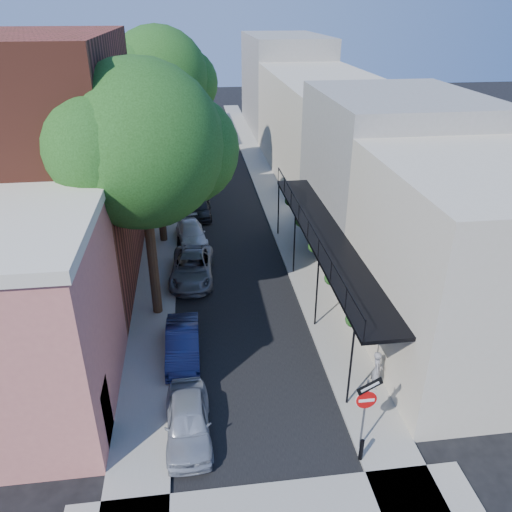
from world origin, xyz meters
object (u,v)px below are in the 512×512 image
object	(u,v)px
parked_car_f	(199,180)
pedestrian	(377,370)
parked_car_a	(188,420)
parked_car_b	(183,343)
sign_post	(366,402)
oak_near	(152,147)
oak_far	(165,80)
parked_car_d	(191,233)
parked_car_g	(191,163)
bollard	(361,450)
parked_car_c	(192,268)
parked_car_e	(200,208)
oak_mid	(161,125)

from	to	relation	value
parked_car_f	pedestrian	distance (m)	24.88
parked_car_a	parked_car_b	xyz separation A→B (m)	(-0.18, 4.30, -0.01)
parked_car_f	sign_post	bearing A→B (deg)	-85.02
oak_near	oak_far	xyz separation A→B (m)	(0.01, 17.01, 0.38)
oak_near	parked_car_d	size ratio (longest dim) A/B	2.92
parked_car_a	parked_car_g	distance (m)	30.12
bollard	parked_car_c	size ratio (longest dim) A/B	0.17
parked_car_b	parked_car_c	distance (m)	6.50
parked_car_c	parked_car_a	bearing A→B (deg)	-87.70
parked_car_e	pedestrian	world-z (taller)	pedestrian
bollard	parked_car_b	xyz separation A→B (m)	(-5.60, 6.13, 0.11)
bollard	parked_car_f	bearing A→B (deg)	99.15
bollard	oak_far	bearing A→B (deg)	103.35
parked_car_d	parked_car_f	size ratio (longest dim) A/B	1.05
oak_far	parked_car_d	distance (m)	12.32
parked_car_c	parked_car_g	world-z (taller)	parked_car_g
parked_car_g	parked_car_d	bearing A→B (deg)	-87.54
parked_car_f	pedestrian	xyz separation A→B (m)	(6.00, -24.15, 0.30)
parked_car_d	oak_near	bearing A→B (deg)	-107.20
parked_car_g	bollard	bearing A→B (deg)	-78.13
bollard	parked_car_b	distance (m)	8.30
parked_car_a	bollard	bearing A→B (deg)	-19.76
oak_near	parked_car_c	size ratio (longest dim) A/B	2.41
oak_far	pedestrian	bearing A→B (deg)	-71.37
parked_car_d	parked_car_g	size ratio (longest dim) A/B	0.80
sign_post	parked_car_b	xyz separation A→B (m)	(-5.76, 5.65, -1.40)
oak_near	oak_mid	world-z (taller)	oak_near
oak_near	oak_far	distance (m)	17.01
parked_car_d	parked_car_e	bearing A→B (deg)	73.02
parked_car_a	parked_car_g	bearing A→B (deg)	87.97
oak_near	parked_car_d	bearing A→B (deg)	80.35
oak_mid	parked_car_g	size ratio (longest dim) A/B	2.08
oak_far	parked_car_a	bearing A→B (deg)	-87.84
parked_car_d	pedestrian	bearing A→B (deg)	-72.07
oak_near	parked_car_g	world-z (taller)	oak_near
oak_mid	parked_car_b	world-z (taller)	oak_mid
oak_far	parked_car_f	distance (m)	7.91
oak_far	parked_car_g	bearing A→B (deg)	74.67
oak_mid	parked_car_a	distance (m)	17.18
sign_post	parked_car_e	world-z (taller)	sign_post
parked_car_g	parked_car_f	bearing A→B (deg)	-80.30
parked_car_d	sign_post	bearing A→B (deg)	-80.13
parked_car_c	sign_post	bearing A→B (deg)	-62.60
oak_mid	oak_far	world-z (taller)	oak_far
parked_car_a	pedestrian	size ratio (longest dim) A/B	2.35
sign_post	bollard	bearing A→B (deg)	-108.56
oak_far	pedestrian	world-z (taller)	oak_far
oak_mid	parked_car_c	bearing A→B (deg)	-75.64
parked_car_a	pedestrian	xyz separation A→B (m)	(7.02, 1.35, 0.28)
sign_post	parked_car_d	distance (m)	17.62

